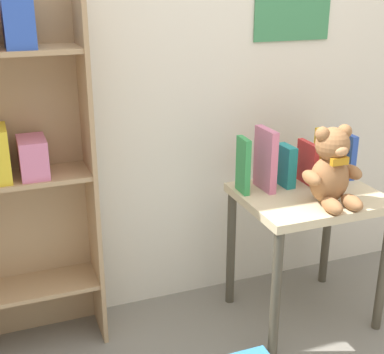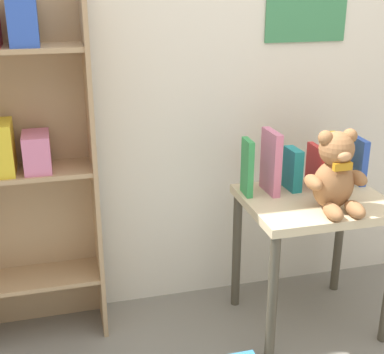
% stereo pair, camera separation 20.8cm
% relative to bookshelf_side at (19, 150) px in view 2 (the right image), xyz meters
% --- Properties ---
extents(wall_back, '(4.80, 0.07, 2.50)m').
position_rel_bookshelf_side_xyz_m(wall_back, '(0.87, 0.13, 0.43)').
color(wall_back, silver).
rests_on(wall_back, ground_plane).
extents(bookshelf_side, '(0.57, 0.24, 1.48)m').
position_rel_bookshelf_side_xyz_m(bookshelf_side, '(0.00, 0.00, 0.00)').
color(bookshelf_side, tan).
rests_on(bookshelf_side, ground_plane).
extents(display_table, '(0.58, 0.48, 0.60)m').
position_rel_bookshelf_side_xyz_m(display_table, '(1.16, -0.26, -0.32)').
color(display_table, beige).
rests_on(display_table, ground_plane).
extents(teddy_bear, '(0.24, 0.22, 0.32)m').
position_rel_bookshelf_side_xyz_m(teddy_bear, '(1.17, -0.38, -0.07)').
color(teddy_bear, '#99663D').
rests_on(teddy_bear, display_table).
extents(book_standing_green, '(0.03, 0.10, 0.24)m').
position_rel_bookshelf_side_xyz_m(book_standing_green, '(0.90, -0.15, -0.10)').
color(book_standing_green, '#33934C').
rests_on(book_standing_green, display_table).
extents(book_standing_pink, '(0.04, 0.15, 0.27)m').
position_rel_bookshelf_side_xyz_m(book_standing_pink, '(1.00, -0.15, -0.09)').
color(book_standing_pink, '#D17093').
rests_on(book_standing_pink, display_table).
extents(book_standing_teal, '(0.05, 0.11, 0.18)m').
position_rel_bookshelf_side_xyz_m(book_standing_teal, '(1.10, -0.14, -0.13)').
color(book_standing_teal, teal).
rests_on(book_standing_teal, display_table).
extents(book_standing_red, '(0.03, 0.14, 0.19)m').
position_rel_bookshelf_side_xyz_m(book_standing_red, '(1.21, -0.15, -0.13)').
color(book_standing_red, red).
rests_on(book_standing_red, display_table).
extents(book_standing_yellow, '(0.05, 0.13, 0.22)m').
position_rel_bookshelf_side_xyz_m(book_standing_yellow, '(1.31, -0.13, -0.11)').
color(book_standing_yellow, gold).
rests_on(book_standing_yellow, display_table).
extents(book_standing_blue, '(0.03, 0.14, 0.20)m').
position_rel_bookshelf_side_xyz_m(book_standing_blue, '(1.42, -0.13, -0.12)').
color(book_standing_blue, '#2D51B7').
rests_on(book_standing_blue, display_table).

